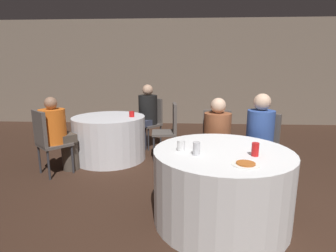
% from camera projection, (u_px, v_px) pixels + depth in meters
% --- Properties ---
extents(ground_plane, '(16.00, 16.00, 0.00)m').
position_uv_depth(ground_plane, '(244.00, 222.00, 2.62)').
color(ground_plane, '#382319').
extents(wall_back, '(16.00, 0.06, 2.80)m').
position_uv_depth(wall_back, '(206.00, 73.00, 7.09)').
color(wall_back, '#7A6B5B').
rests_on(wall_back, ground_plane).
extents(table_near, '(1.34, 1.34, 0.73)m').
position_uv_depth(table_near, '(221.00, 185.00, 2.60)').
color(table_near, white).
rests_on(table_near, ground_plane).
extents(table_far, '(1.19, 1.19, 0.73)m').
position_uv_depth(table_far, '(110.00, 138.00, 4.41)').
color(table_far, silver).
rests_on(table_far, ground_plane).
extents(chair_near_north, '(0.43, 0.43, 0.94)m').
position_uv_depth(chair_near_north, '(216.00, 138.00, 3.62)').
color(chair_near_north, '#59514C').
rests_on(chair_near_north, ground_plane).
extents(chair_near_northeast, '(0.56, 0.56, 0.94)m').
position_uv_depth(chair_near_northeast, '(262.00, 143.00, 3.39)').
color(chair_near_northeast, '#59514C').
rests_on(chair_near_northeast, ground_plane).
extents(chair_far_northeast, '(0.56, 0.56, 0.94)m').
position_uv_depth(chair_far_northeast, '(152.00, 118.00, 5.12)').
color(chair_far_northeast, '#59514C').
rests_on(chair_far_northeast, ground_plane).
extents(chair_far_east, '(0.44, 0.43, 0.94)m').
position_uv_depth(chair_far_east, '(170.00, 126.00, 4.40)').
color(chair_far_east, '#59514C').
rests_on(chair_far_east, ground_plane).
extents(chair_far_southwest, '(0.56, 0.56, 0.94)m').
position_uv_depth(chair_far_southwest, '(47.00, 137.00, 3.67)').
color(chair_far_southwest, '#59514C').
rests_on(chair_far_southwest, ground_plane).
extents(person_blue_shirt, '(0.45, 0.48, 1.21)m').
position_uv_depth(person_blue_shirt, '(257.00, 142.00, 3.25)').
color(person_blue_shirt, '#33384C').
rests_on(person_blue_shirt, ground_plane).
extents(person_floral_shirt, '(0.37, 0.52, 1.13)m').
position_uv_depth(person_floral_shirt, '(217.00, 140.00, 3.45)').
color(person_floral_shirt, '#4C4238').
rests_on(person_floral_shirt, ground_plane).
extents(person_black_shirt, '(0.48, 0.50, 1.22)m').
position_uv_depth(person_black_shirt, '(146.00, 116.00, 4.99)').
color(person_black_shirt, '#33384C').
rests_on(person_black_shirt, ground_plane).
extents(person_orange_shirt, '(0.48, 0.49, 1.12)m').
position_uv_depth(person_orange_shirt, '(58.00, 134.00, 3.78)').
color(person_orange_shirt, '#4C4238').
rests_on(person_orange_shirt, ground_plane).
extents(pizza_plate_near, '(0.23, 0.23, 0.02)m').
position_uv_depth(pizza_plate_near, '(246.00, 164.00, 2.14)').
color(pizza_plate_near, white).
rests_on(pizza_plate_near, table_near).
extents(soda_can_red, '(0.07, 0.07, 0.12)m').
position_uv_depth(soda_can_red, '(255.00, 149.00, 2.35)').
color(soda_can_red, red).
rests_on(soda_can_red, table_near).
extents(soda_can_silver, '(0.07, 0.07, 0.12)m').
position_uv_depth(soda_can_silver, '(196.00, 149.00, 2.37)').
color(soda_can_silver, silver).
rests_on(soda_can_silver, table_near).
extents(cup_near, '(0.07, 0.07, 0.10)m').
position_uv_depth(cup_near, '(181.00, 146.00, 2.50)').
color(cup_near, white).
rests_on(cup_near, table_near).
extents(cup_far, '(0.09, 0.09, 0.09)m').
position_uv_depth(cup_far, '(132.00, 114.00, 4.29)').
color(cup_far, red).
rests_on(cup_far, table_far).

